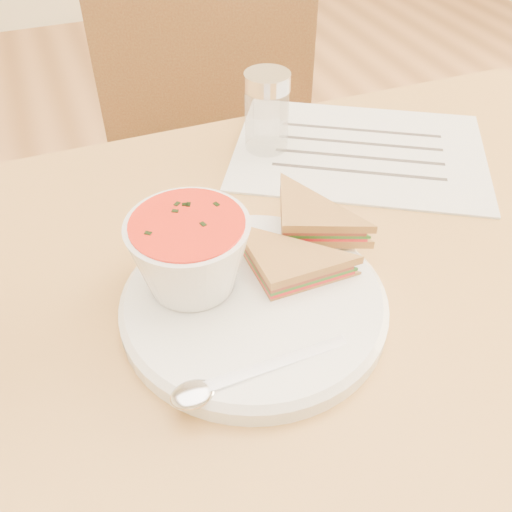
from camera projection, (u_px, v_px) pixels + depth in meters
name	position (u px, v px, depth m)	size (l,w,h in m)	color
dining_table	(306.00, 464.00, 0.83)	(1.00, 0.70, 0.75)	olive
chair_far	(205.00, 213.00, 1.10)	(0.42, 0.42, 0.95)	brown
plate	(254.00, 304.00, 0.54)	(0.25, 0.25, 0.02)	white
soup_bowl	(190.00, 257.00, 0.52)	(0.11, 0.11, 0.08)	white
sandwich_half_a	(271.00, 295.00, 0.52)	(0.10, 0.10, 0.03)	#A57D3A
sandwich_half_b	(282.00, 237.00, 0.56)	(0.09, 0.09, 0.03)	#A57D3A
spoon	(256.00, 372.00, 0.47)	(0.18, 0.04, 0.01)	silver
paper_menu	(359.00, 151.00, 0.76)	(0.33, 0.24, 0.00)	white
condiment_shaker	(267.00, 113.00, 0.73)	(0.06, 0.06, 0.11)	silver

